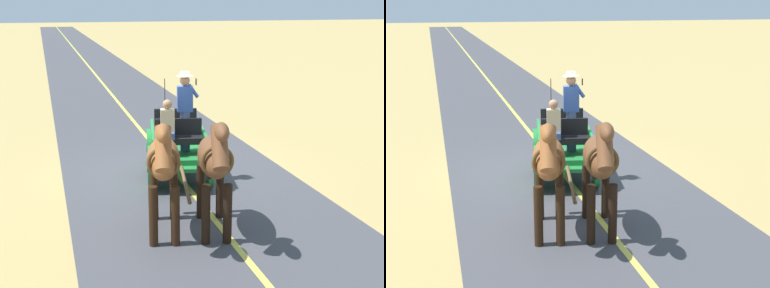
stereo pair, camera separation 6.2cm
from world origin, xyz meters
TOP-DOWN VIEW (x-y plane):
  - ground_plane at (0.00, 0.00)m, footprint 200.00×200.00m
  - road_surface at (0.00, 0.00)m, footprint 5.25×160.00m
  - road_centre_stripe at (0.00, 0.00)m, footprint 0.12×160.00m
  - horse_drawn_carriage at (0.03, 0.49)m, footprint 1.85×4.51m
  - horse_near_side at (0.18, 3.55)m, footprint 0.89×2.15m
  - horse_off_side at (1.04, 3.38)m, footprint 0.89×2.15m

SIDE VIEW (x-z plane):
  - ground_plane at x=0.00m, z-range 0.00..0.00m
  - road_surface at x=0.00m, z-range 0.00..0.01m
  - road_centre_stripe at x=0.00m, z-range 0.01..0.01m
  - horse_drawn_carriage at x=0.03m, z-range -0.43..2.07m
  - horse_near_side at x=0.18m, z-range 0.22..2.43m
  - horse_off_side at x=1.04m, z-range 0.22..2.43m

